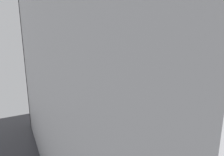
# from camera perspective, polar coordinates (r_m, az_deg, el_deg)

# --- Properties ---
(ground_plane) EXTENTS (6.28, 4.89, 0.10)m
(ground_plane) POSITION_cam_1_polar(r_m,az_deg,el_deg) (3.91, 24.26, -15.57)
(ground_plane) COLOR #2D2D33
(ground_plane) RESTS_ON ground
(wall_back) EXTENTS (5.08, 0.27, 2.57)m
(wall_back) POSITION_cam_1_polar(r_m,az_deg,el_deg) (4.75, 8.49, 7.40)
(wall_back) COLOR #A8A8AA
(wall_back) RESTS_ON ground
(wall_left) EXTENTS (0.12, 3.69, 2.57)m
(wall_left) POSITION_cam_1_polar(r_m,az_deg,el_deg) (2.10, -17.79, -0.38)
(wall_left) COLOR #A8A8AA
(wall_left) RESTS_ON ground
(bath_mat) EXTENTS (0.68, 0.44, 0.01)m
(bath_mat) POSITION_cam_1_polar(r_m,az_deg,el_deg) (3.54, -7.95, -16.57)
(bath_mat) COLOR #9E9993
(bath_mat) RESTS_ON ground
(vanity_sink_left) EXTENTS (0.71, 0.53, 0.69)m
(vanity_sink_left) POSITION_cam_1_polar(r_m,az_deg,el_deg) (3.92, -11.24, -7.79)
(vanity_sink_left) COLOR #56331E
(vanity_sink_left) RESTS_ON ground
(tap_on_left_sink) EXTENTS (0.03, 0.13, 0.11)m
(tap_on_left_sink) POSITION_cam_1_polar(r_m,az_deg,el_deg) (3.98, -12.32, -1.64)
(tap_on_left_sink) COLOR silver
(tap_on_left_sink) RESTS_ON vanity_sink_left
(vanity_sink_right) EXTENTS (0.71, 0.53, 0.69)m
(vanity_sink_right) POSITION_cam_1_polar(r_m,az_deg,el_deg) (4.29, 1.96, -5.63)
(vanity_sink_right) COLOR #56331E
(vanity_sink_right) RESTS_ON ground
(tap_on_right_sink) EXTENTS (0.03, 0.13, 0.11)m
(tap_on_right_sink) POSITION_cam_1_polar(r_m,az_deg,el_deg) (4.35, 0.71, -0.06)
(tap_on_right_sink) COLOR silver
(tap_on_right_sink) RESTS_ON vanity_sink_right
(toilet) EXTENTS (0.48, 0.62, 1.00)m
(toilet) POSITION_cam_1_polar(r_m,az_deg,el_deg) (4.85, 11.85, -3.64)
(toilet) COLOR #56331E
(toilet) RESTS_ON ground
(toothbrush_cup) EXTENTS (0.07, 0.08, 0.21)m
(toothbrush_cup) POSITION_cam_1_polar(r_m,az_deg,el_deg) (3.91, -16.10, -2.33)
(toothbrush_cup) COLOR silver
(toothbrush_cup) RESTS_ON vanity_sink_left
(soap_dispenser) EXTENTS (0.06, 0.06, 0.20)m
(soap_dispenser) POSITION_cam_1_polar(r_m,az_deg,el_deg) (4.49, 3.90, 0.50)
(soap_dispenser) COLOR gray
(soap_dispenser) RESTS_ON vanity_sink_right
(shower_tray) EXTENTS (0.91, 0.97, 1.95)m
(shower_tray) POSITION_cam_1_polar(r_m,az_deg,el_deg) (5.60, 26.15, -2.02)
(shower_tray) COLOR white
(shower_tray) RESTS_ON ground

